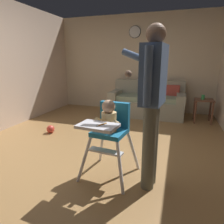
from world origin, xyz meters
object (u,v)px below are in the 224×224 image
object	(u,v)px
side_table	(203,106)
adult_standing	(152,101)
toy_ball	(51,129)
wall_clock	(135,32)
couch	(147,102)
high_chair	(110,125)
sippy_cup	(203,97)

from	to	relation	value
side_table	adult_standing	bearing A→B (deg)	-106.60
toy_ball	wall_clock	size ratio (longest dim) A/B	0.49
couch	side_table	xyz separation A→B (m)	(1.28, -0.23, 0.05)
adult_standing	side_table	bearing A→B (deg)	-100.99
side_table	wall_clock	size ratio (longest dim) A/B	1.68
high_chair	wall_clock	distance (m)	3.73
sippy_cup	side_table	bearing A→B (deg)	-0.00
high_chair	toy_ball	world-z (taller)	high_chair
side_table	wall_clock	world-z (taller)	wall_clock
toy_ball	side_table	bearing A→B (deg)	30.40
couch	toy_ball	xyz separation A→B (m)	(-1.57, -1.90, -0.26)
toy_ball	sippy_cup	xyz separation A→B (m)	(2.81, 1.67, 0.49)
couch	adult_standing	world-z (taller)	adult_standing
side_table	high_chair	bearing A→B (deg)	-115.47
adult_standing	sippy_cup	bearing A→B (deg)	-100.41
high_chair	toy_ball	distance (m)	1.95
side_table	sippy_cup	xyz separation A→B (m)	(-0.03, 0.00, 0.19)
side_table	sippy_cup	world-z (taller)	sippy_cup
high_chair	sippy_cup	bearing A→B (deg)	160.96
high_chair	sippy_cup	distance (m)	2.99
couch	side_table	size ratio (longest dim) A/B	3.46
toy_ball	side_table	size ratio (longest dim) A/B	0.29
couch	adult_standing	xyz separation A→B (m)	(0.46, -2.98, 0.63)
sippy_cup	adult_standing	bearing A→B (deg)	-106.03
adult_standing	toy_ball	bearing A→B (deg)	-22.49
high_chair	toy_ball	size ratio (longest dim) A/B	6.28
couch	sippy_cup	size ratio (longest dim) A/B	17.99
side_table	wall_clock	xyz separation A→B (m)	(-1.75, 0.71, 1.69)
couch	wall_clock	world-z (taller)	wall_clock
adult_standing	wall_clock	world-z (taller)	wall_clock
toy_ball	side_table	world-z (taller)	side_table
adult_standing	side_table	size ratio (longest dim) A/B	3.26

